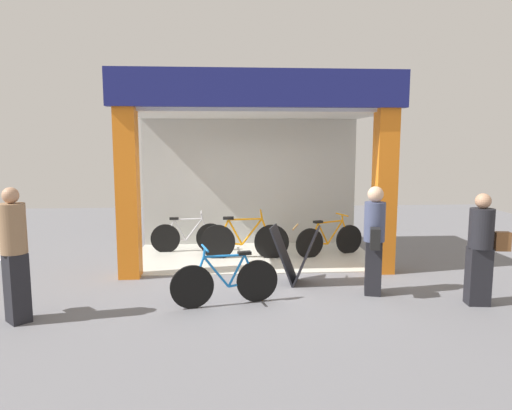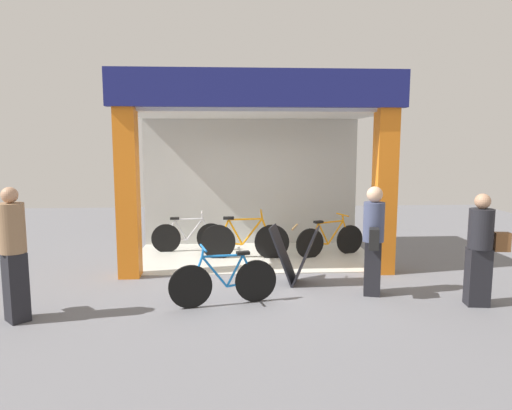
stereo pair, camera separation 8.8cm
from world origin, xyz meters
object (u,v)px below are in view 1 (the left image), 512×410
Objects in this scene: bicycle_inside_1 at (329,240)px; sandwich_board_sign at (295,255)px; pedestrian_1 at (14,254)px; bicycle_inside_2 at (188,236)px; bicycle_inside_0 at (244,240)px; pedestrian_0 at (481,248)px; pedestrian_2 at (374,239)px; bicycle_parked_0 at (226,281)px.

sandwich_board_sign reaches higher than bicycle_inside_1.
sandwich_board_sign is 0.55× the size of pedestrian_1.
bicycle_inside_0 is at bearing -29.21° from bicycle_inside_2.
sandwich_board_sign is 0.60× the size of pedestrian_0.
bicycle_inside_0 is at bearing 128.93° from pedestrian_2.
pedestrian_1 is (-4.81, -3.18, 0.56)m from bicycle_inside_1.
sandwich_board_sign reaches higher than bicycle_parked_0.
bicycle_parked_0 is 1.59× the size of sandwich_board_sign.
bicycle_parked_0 is (-2.12, -2.74, 0.00)m from bicycle_inside_1.
pedestrian_0 reaches higher than bicycle_inside_0.
sandwich_board_sign is 0.58× the size of pedestrian_2.
pedestrian_1 reaches higher than bicycle_inside_2.
sandwich_board_sign is at bearing -65.79° from bicycle_inside_0.
bicycle_inside_0 is 1.82× the size of sandwich_board_sign.
pedestrian_0 reaches higher than sandwich_board_sign.
pedestrian_1 is at bearing -178.07° from pedestrian_0.
sandwich_board_sign is at bearing 154.79° from pedestrian_0.
bicycle_inside_1 is at bearing 52.22° from bicycle_parked_0.
bicycle_inside_0 is 3.00m from pedestrian_2.
bicycle_parked_0 is at bearing -127.78° from bicycle_inside_1.
bicycle_parked_0 is 1.48m from sandwich_board_sign.
pedestrian_0 is 1.47m from pedestrian_2.
bicycle_inside_0 is 1.15× the size of bicycle_parked_0.
bicycle_parked_0 is 3.65m from pedestrian_0.
bicycle_inside_1 is at bearing 61.36° from sandwich_board_sign.
sandwich_board_sign is (-0.99, -1.80, 0.14)m from bicycle_inside_1.
pedestrian_1 reaches higher than pedestrian_0.
pedestrian_1 reaches higher than pedestrian_2.
pedestrian_0 reaches higher than bicycle_parked_0.
bicycle_inside_2 is (-1.17, 0.65, -0.05)m from bicycle_inside_0.
bicycle_inside_2 is 0.89× the size of pedestrian_1.
pedestrian_1 reaches higher than bicycle_inside_1.
pedestrian_2 is (-1.37, 0.54, 0.03)m from pedestrian_0.
bicycle_inside_0 is 1.34m from bicycle_inside_2.
bicycle_inside_0 is 4.33m from pedestrian_0.
bicycle_inside_1 is at bearing -10.32° from bicycle_inside_2.
pedestrian_1 is (-1.91, -3.71, 0.56)m from bicycle_inside_2.
sandwich_board_sign is at bearing 39.41° from bicycle_parked_0.
pedestrian_1 is at bearing -146.54° from bicycle_inside_1.
pedestrian_0 is at bearing -3.64° from bicycle_parked_0.
pedestrian_2 is at bearing -44.32° from bicycle_inside_2.
bicycle_inside_1 is at bearing 116.64° from pedestrian_0.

